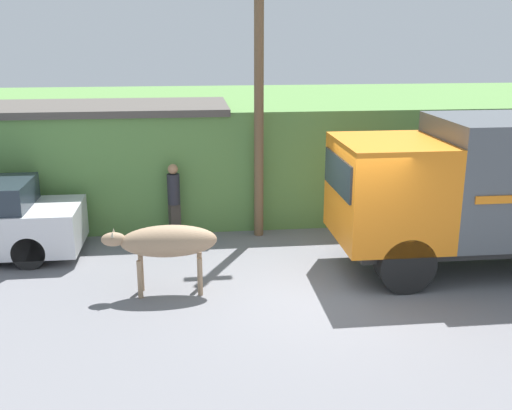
{
  "coord_description": "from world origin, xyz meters",
  "views": [
    {
      "loc": [
        -2.45,
        -9.69,
        4.52
      ],
      "look_at": [
        -1.27,
        0.56,
        1.51
      ],
      "focal_mm": 42.0,
      "sensor_mm": 36.0,
      "label": 1
    }
  ],
  "objects_px": {
    "brown_cow": "(167,242)",
    "utility_pole": "(259,83)",
    "cargo_truck": "(506,185)",
    "pedestrian_on_hill": "(174,196)"
  },
  "relations": [
    {
      "from": "brown_cow",
      "to": "utility_pole",
      "type": "xyz_separation_m",
      "value": [
        1.99,
        2.99,
        2.48
      ]
    },
    {
      "from": "cargo_truck",
      "to": "utility_pole",
      "type": "xyz_separation_m",
      "value": [
        -4.47,
        2.5,
        1.76
      ]
    },
    {
      "from": "brown_cow",
      "to": "pedestrian_on_hill",
      "type": "height_order",
      "value": "pedestrian_on_hill"
    },
    {
      "from": "cargo_truck",
      "to": "utility_pole",
      "type": "height_order",
      "value": "utility_pole"
    },
    {
      "from": "brown_cow",
      "to": "utility_pole",
      "type": "relative_size",
      "value": 0.3
    },
    {
      "from": "cargo_truck",
      "to": "utility_pole",
      "type": "relative_size",
      "value": 0.97
    },
    {
      "from": "brown_cow",
      "to": "pedestrian_on_hill",
      "type": "relative_size",
      "value": 1.18
    },
    {
      "from": "cargo_truck",
      "to": "brown_cow",
      "type": "height_order",
      "value": "cargo_truck"
    },
    {
      "from": "cargo_truck",
      "to": "brown_cow",
      "type": "relative_size",
      "value": 3.19
    },
    {
      "from": "utility_pole",
      "to": "cargo_truck",
      "type": "bearing_deg",
      "value": -29.26
    }
  ]
}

